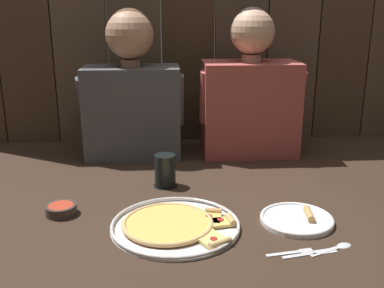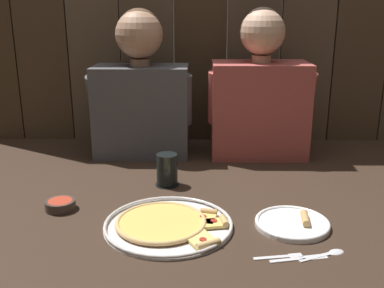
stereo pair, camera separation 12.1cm
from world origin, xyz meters
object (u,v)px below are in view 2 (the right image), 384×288
(pizza_tray, at_px, (167,224))
(diner_left, at_px, (141,90))
(diner_right, at_px, (260,92))
(dipping_bowl, at_px, (60,204))
(dinner_plate, at_px, (293,223))
(drinking_glass, at_px, (167,170))

(pizza_tray, distance_m, diner_left, 0.75)
(diner_right, bearing_deg, dipping_bowl, -140.55)
(dinner_plate, bearing_deg, drinking_glass, 141.29)
(diner_left, bearing_deg, dinner_plate, -52.29)
(drinking_glass, distance_m, dipping_bowl, 0.39)
(dipping_bowl, bearing_deg, diner_right, 39.45)
(dinner_plate, bearing_deg, dipping_bowl, 171.86)
(diner_left, height_order, diner_right, diner_right)
(dipping_bowl, height_order, diner_left, diner_left)
(dinner_plate, xyz_separation_m, diner_right, (-0.02, 0.68, 0.26))
(diner_right, bearing_deg, diner_left, 179.95)
(drinking_glass, height_order, dipping_bowl, drinking_glass)
(dinner_plate, relative_size, diner_left, 0.36)
(dinner_plate, relative_size, dipping_bowl, 2.29)
(drinking_glass, bearing_deg, dinner_plate, -38.71)
(pizza_tray, relative_size, diner_right, 0.61)
(dipping_bowl, bearing_deg, drinking_glass, 32.86)
(dinner_plate, height_order, drinking_glass, drinking_glass)
(dinner_plate, height_order, diner_left, diner_left)
(diner_left, bearing_deg, diner_right, -0.05)
(drinking_glass, xyz_separation_m, dipping_bowl, (-0.33, -0.21, -0.04))
(drinking_glass, distance_m, diner_right, 0.56)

